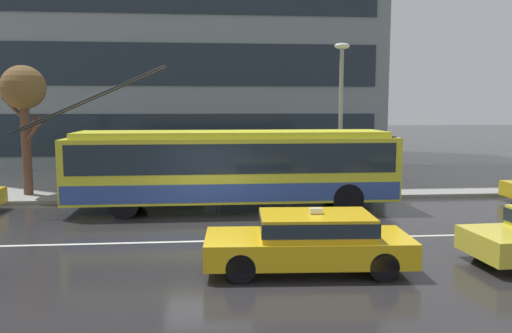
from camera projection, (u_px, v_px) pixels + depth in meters
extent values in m
plane|color=#272527|center=(208.00, 230.00, 14.94)|extent=(160.00, 160.00, 0.00)
cube|color=gray|center=(208.00, 181.00, 24.36)|extent=(80.00, 10.00, 0.14)
cube|color=silver|center=(208.00, 241.00, 13.75)|extent=(72.00, 0.14, 0.01)
cube|color=yellow|center=(233.00, 168.00, 17.74)|extent=(11.18, 2.50, 2.13)
cube|color=yellow|center=(233.00, 134.00, 17.61)|extent=(10.51, 2.25, 0.20)
cube|color=#1E2833|center=(233.00, 156.00, 17.69)|extent=(10.73, 2.52, 0.98)
cube|color=#334E9A|center=(233.00, 187.00, 17.82)|extent=(11.07, 2.53, 0.60)
cube|color=#1E2833|center=(388.00, 154.00, 18.18)|extent=(0.13, 2.16, 1.07)
cube|color=black|center=(385.00, 139.00, 18.10)|extent=(0.17, 1.86, 0.28)
cylinder|color=black|center=(93.00, 99.00, 17.40)|extent=(5.01, 0.08, 2.23)
cylinder|color=black|center=(88.00, 99.00, 16.71)|extent=(5.01, 0.08, 2.23)
cylinder|color=black|center=(332.00, 189.00, 19.25)|extent=(1.04, 0.30, 1.04)
cylinder|color=black|center=(348.00, 199.00, 17.13)|extent=(1.04, 0.30, 1.04)
cylinder|color=black|center=(133.00, 192.00, 18.61)|extent=(1.04, 0.30, 1.04)
cylinder|color=black|center=(123.00, 203.00, 16.48)|extent=(1.04, 0.30, 1.04)
cube|color=yellow|center=(307.00, 248.00, 11.29)|extent=(4.57, 2.03, 0.55)
cube|color=yellow|center=(316.00, 225.00, 11.23)|extent=(2.50, 1.67, 0.48)
cube|color=#1E2833|center=(316.00, 224.00, 11.23)|extent=(2.55, 1.69, 0.31)
cube|color=silver|center=(316.00, 211.00, 11.20)|extent=(0.29, 0.18, 0.12)
cylinder|color=black|center=(241.00, 268.00, 10.47)|extent=(0.63, 0.23, 0.62)
cylinder|color=black|center=(240.00, 247.00, 12.04)|extent=(0.63, 0.23, 0.62)
cylinder|color=black|center=(384.00, 267.00, 10.58)|extent=(0.63, 0.23, 0.62)
cylinder|color=black|center=(365.00, 246.00, 12.15)|extent=(0.63, 0.23, 0.62)
cylinder|color=black|center=(485.00, 244.00, 12.35)|extent=(0.63, 0.23, 0.62)
cylinder|color=gray|center=(218.00, 165.00, 19.83)|extent=(0.08, 0.08, 2.36)
cylinder|color=gray|center=(115.00, 167.00, 19.47)|extent=(0.08, 0.08, 2.36)
cylinder|color=gray|center=(218.00, 162.00, 21.16)|extent=(0.08, 0.08, 2.36)
cylinder|color=gray|center=(121.00, 163.00, 20.80)|extent=(0.08, 0.08, 2.36)
cube|color=#99ADB2|center=(170.00, 161.00, 20.97)|extent=(3.72, 0.04, 1.89)
cube|color=#B2B2B7|center=(168.00, 133.00, 20.17)|extent=(4.22, 1.64, 0.08)
cube|color=brown|center=(169.00, 181.00, 20.73)|extent=(2.74, 0.36, 0.08)
cylinder|color=#4B5041|center=(143.00, 178.00, 21.83)|extent=(0.14, 0.14, 0.82)
cylinder|color=#4B5041|center=(139.00, 178.00, 21.74)|extent=(0.14, 0.14, 0.82)
cylinder|color=maroon|center=(141.00, 162.00, 21.70)|extent=(0.49, 0.49, 0.61)
sphere|color=tan|center=(140.00, 152.00, 21.65)|extent=(0.22, 0.22, 0.22)
cone|color=#264BA1|center=(137.00, 145.00, 21.55)|extent=(1.28, 1.28, 0.25)
cylinder|color=#333333|center=(138.00, 157.00, 21.61)|extent=(0.02, 0.02, 0.77)
cylinder|color=#4D4E3B|center=(291.00, 182.00, 20.64)|extent=(0.14, 0.14, 0.87)
cylinder|color=#4D4E3B|center=(287.00, 182.00, 20.63)|extent=(0.14, 0.14, 0.87)
cylinder|color=gray|center=(290.00, 164.00, 20.56)|extent=(0.37, 0.37, 0.55)
sphere|color=#DAB285|center=(290.00, 155.00, 20.51)|extent=(0.20, 0.20, 0.20)
cone|color=gold|center=(293.00, 148.00, 20.49)|extent=(1.29, 1.29, 0.26)
cylinder|color=#333333|center=(293.00, 160.00, 20.54)|extent=(0.02, 0.02, 0.71)
cylinder|color=navy|center=(131.00, 182.00, 20.52)|extent=(0.14, 0.14, 0.87)
cylinder|color=navy|center=(135.00, 182.00, 20.54)|extent=(0.14, 0.14, 0.87)
cylinder|color=gray|center=(133.00, 164.00, 20.44)|extent=(0.37, 0.37, 0.64)
sphere|color=tan|center=(132.00, 153.00, 20.39)|extent=(0.21, 0.21, 0.21)
cone|color=red|center=(135.00, 146.00, 20.37)|extent=(1.25, 1.25, 0.28)
cylinder|color=#333333|center=(136.00, 159.00, 20.44)|extent=(0.02, 0.02, 0.77)
cylinder|color=gray|center=(341.00, 123.00, 20.01)|extent=(0.16, 0.16, 5.64)
ellipsoid|color=silver|center=(342.00, 46.00, 19.67)|extent=(0.60, 0.32, 0.24)
cylinder|color=brown|center=(26.00, 149.00, 20.03)|extent=(0.36, 0.36, 3.59)
cylinder|color=brown|center=(14.00, 108.00, 20.11)|extent=(1.19, 0.81, 1.00)
cylinder|color=brown|center=(32.00, 133.00, 19.46)|extent=(1.03, 1.25, 0.89)
cylinder|color=brown|center=(31.00, 127.00, 20.40)|extent=(0.33, 1.06, 0.96)
cylinder|color=brown|center=(33.00, 128.00, 20.15)|extent=(0.63, 0.61, 0.91)
sphere|color=brown|center=(23.00, 87.00, 19.75)|extent=(1.69, 1.69, 1.69)
cube|color=#1E2833|center=(147.00, 135.00, 27.57)|extent=(25.08, 0.06, 2.25)
cube|color=#1E2833|center=(145.00, 64.00, 27.13)|extent=(25.08, 0.06, 2.25)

